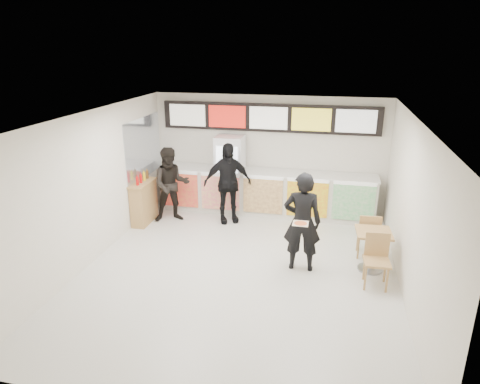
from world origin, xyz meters
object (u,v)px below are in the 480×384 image
(drinks_fridge, at_px, (230,174))
(customer_main, at_px, (302,222))
(service_counter, at_px, (265,192))
(cafe_table, at_px, (373,243))
(customer_left, at_px, (171,185))
(condiment_ledge, at_px, (144,202))
(customer_mid, at_px, (227,183))

(drinks_fridge, distance_m, customer_main, 3.44)
(service_counter, distance_m, cafe_table, 3.52)
(drinks_fridge, relative_size, customer_left, 1.07)
(cafe_table, bearing_deg, customer_main, -173.74)
(condiment_ledge, bearing_deg, cafe_table, -13.36)
(customer_main, xyz_separation_m, customer_left, (-3.33, 1.76, -0.06))
(customer_main, height_order, cafe_table, customer_main)
(service_counter, bearing_deg, condiment_ledge, -156.63)
(cafe_table, bearing_deg, drinks_fridge, 140.41)
(drinks_fridge, bearing_deg, cafe_table, -36.03)
(drinks_fridge, distance_m, cafe_table, 4.27)
(service_counter, relative_size, customer_mid, 2.79)
(drinks_fridge, distance_m, customer_left, 1.58)
(service_counter, xyz_separation_m, drinks_fridge, (-0.93, 0.02, 0.43))
(customer_main, bearing_deg, condiment_ledge, -22.57)
(customer_left, height_order, condiment_ledge, customer_left)
(customer_mid, distance_m, condiment_ledge, 2.11)
(cafe_table, bearing_deg, customer_mid, 148.39)
(customer_left, distance_m, cafe_table, 4.94)
(service_counter, height_order, condiment_ledge, condiment_ledge)
(service_counter, relative_size, cafe_table, 3.29)
(drinks_fridge, height_order, cafe_table, drinks_fridge)
(service_counter, xyz_separation_m, condiment_ledge, (-2.82, -1.22, -0.04))
(customer_main, xyz_separation_m, customer_mid, (-1.97, 2.00, 0.01))
(drinks_fridge, xyz_separation_m, customer_left, (-1.25, -0.97, -0.07))
(customer_mid, bearing_deg, service_counter, 14.75)
(condiment_ledge, bearing_deg, customer_left, 22.66)
(customer_main, bearing_deg, customer_left, -29.82)
(condiment_ledge, bearing_deg, customer_mid, 14.25)
(customer_main, relative_size, condiment_ledge, 1.59)
(service_counter, height_order, customer_left, customer_left)
(drinks_fridge, height_order, condiment_ledge, drinks_fridge)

